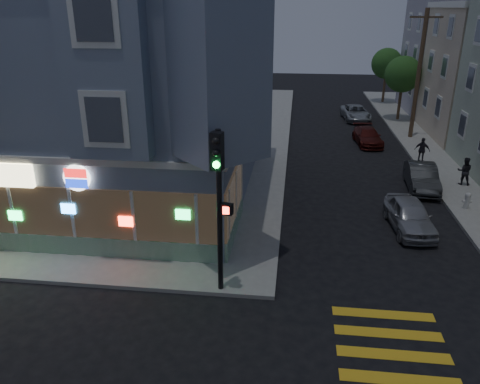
% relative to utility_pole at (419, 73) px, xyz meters
% --- Properties ---
extents(ground, '(120.00, 120.00, 0.00)m').
position_rel_utility_pole_xyz_m(ground, '(-12.00, -24.00, -4.80)').
color(ground, black).
rests_on(ground, ground).
extents(sidewalk_nw, '(33.00, 42.00, 0.15)m').
position_rel_utility_pole_xyz_m(sidewalk_nw, '(-25.50, -1.00, -4.72)').
color(sidewalk_nw, gray).
rests_on(sidewalk_nw, ground).
extents(corner_building, '(14.60, 14.60, 11.40)m').
position_rel_utility_pole_xyz_m(corner_building, '(-18.00, -13.02, 1.02)').
color(corner_building, slate).
rests_on(corner_building, sidewalk_nw).
extents(utility_pole, '(2.20, 0.30, 9.00)m').
position_rel_utility_pole_xyz_m(utility_pole, '(0.00, 0.00, 0.00)').
color(utility_pole, '#4C3826').
rests_on(utility_pole, sidewalk_ne).
extents(street_tree_near, '(3.00, 3.00, 5.30)m').
position_rel_utility_pole_xyz_m(street_tree_near, '(0.20, 6.00, -0.86)').
color(street_tree_near, '#4C3826').
rests_on(street_tree_near, sidewalk_ne).
extents(street_tree_far, '(3.00, 3.00, 5.30)m').
position_rel_utility_pole_xyz_m(street_tree_far, '(0.20, 14.00, -0.86)').
color(street_tree_far, '#4C3826').
rests_on(street_tree_far, sidewalk_ne).
extents(pedestrian_a, '(0.84, 0.72, 1.52)m').
position_rel_utility_pole_xyz_m(pedestrian_a, '(0.66, -10.07, -3.88)').
color(pedestrian_a, black).
rests_on(pedestrian_a, sidewalk_ne).
extents(pedestrian_b, '(0.98, 0.72, 1.55)m').
position_rel_utility_pole_xyz_m(pedestrian_b, '(-0.67, -6.25, -3.87)').
color(pedestrian_b, '#27242D').
rests_on(pedestrian_b, sidewalk_ne).
extents(parked_car_a, '(1.88, 4.08, 1.35)m').
position_rel_utility_pole_xyz_m(parked_car_a, '(-3.40, -15.86, -4.12)').
color(parked_car_a, '#A2A4AA').
rests_on(parked_car_a, ground).
extents(parked_car_b, '(1.71, 4.17, 1.34)m').
position_rel_utility_pole_xyz_m(parked_car_b, '(-1.69, -10.66, -4.12)').
color(parked_car_b, '#313436').
rests_on(parked_car_b, ground).
extents(parked_car_c, '(1.99, 4.16, 1.17)m').
position_rel_utility_pole_xyz_m(parked_car_c, '(-3.40, -1.99, -4.21)').
color(parked_car_c, '#501612').
rests_on(parked_car_c, ground).
extents(parked_car_d, '(2.53, 4.70, 1.25)m').
position_rel_utility_pole_xyz_m(parked_car_d, '(-3.40, 5.81, -4.17)').
color(parked_car_d, '#9DA3A8').
rests_on(parked_car_d, ground).
extents(traffic_signal, '(0.69, 0.63, 5.62)m').
position_rel_utility_pole_xyz_m(traffic_signal, '(-10.86, -21.84, -0.85)').
color(traffic_signal, black).
rests_on(traffic_signal, sidewalk_nw).
extents(fire_hydrant, '(0.46, 0.27, 0.80)m').
position_rel_utility_pole_xyz_m(fire_hydrant, '(-0.21, -13.48, -4.23)').
color(fire_hydrant, silver).
rests_on(fire_hydrant, sidewalk_ne).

